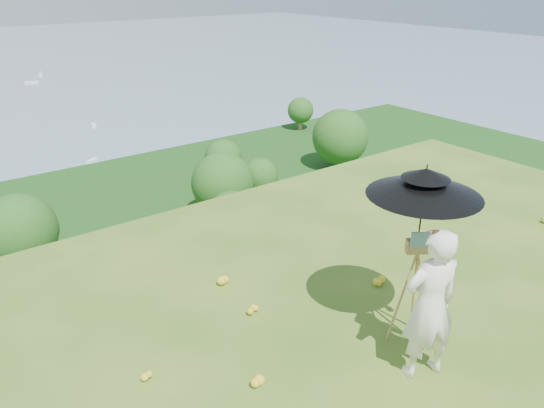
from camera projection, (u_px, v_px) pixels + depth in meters
slope_trees at (22, 268)px, 37.74m from camera, size 110.00×50.00×6.00m
wildflowers at (525, 371)px, 6.21m from camera, size 10.00×10.50×0.12m
painter at (430, 305)px, 5.90m from camera, size 0.79×0.63×1.88m
field_easel at (413, 287)px, 6.52m from camera, size 0.82×0.82×1.58m
sun_umbrella at (422, 208)px, 6.13m from camera, size 1.81×1.81×1.08m
painter_cap at (440, 234)px, 5.55m from camera, size 0.24×0.27×0.10m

